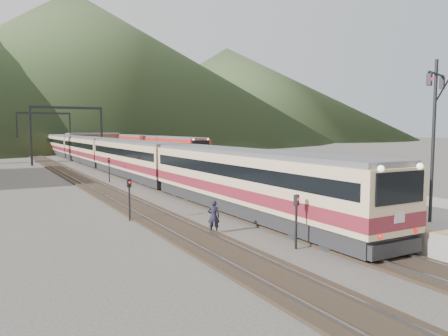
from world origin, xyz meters
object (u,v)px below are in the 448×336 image
second_train (131,144)px  worker (214,216)px  signal_mast (434,124)px  main_train (88,149)px

second_train → worker: 64.43m
second_train → signal_mast: signal_mast is taller
main_train → worker: main_train is taller
second_train → signal_mast: size_ratio=8.79×
main_train → second_train: 20.68m
main_train → signal_mast: signal_mast is taller
signal_mast → worker: (-7.09, 6.42, -4.39)m
main_train → second_train: bearing=56.2°
signal_mast → worker: bearing=137.9°
worker → signal_mast: bearing=169.8°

